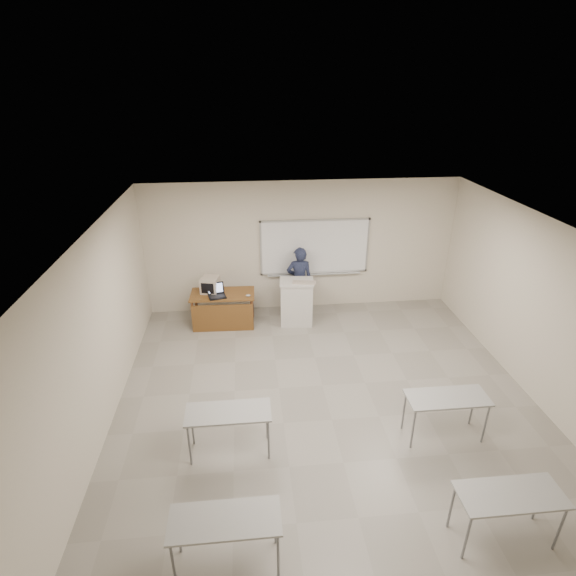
{
  "coord_description": "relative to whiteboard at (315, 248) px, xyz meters",
  "views": [
    {
      "loc": [
        -1.26,
        -5.51,
        4.97
      ],
      "look_at": [
        -0.49,
        2.2,
        1.33
      ],
      "focal_mm": 28.0,
      "sensor_mm": 36.0,
      "label": 1
    }
  ],
  "objects": [
    {
      "name": "floor",
      "position": [
        -0.3,
        -3.97,
        -1.49
      ],
      "size": [
        7.0,
        8.0,
        0.01
      ],
      "primitive_type": "cube",
      "color": "gray",
      "rests_on": "ground"
    },
    {
      "name": "mouse",
      "position": [
        -1.55,
        -0.87,
        -0.71
      ],
      "size": [
        0.12,
        0.09,
        0.04
      ],
      "primitive_type": "ellipsoid",
      "rotation": [
        0.0,
        0.0,
        0.26
      ],
      "color": "#9A9DA1",
      "rests_on": "instructor_desk"
    },
    {
      "name": "podium",
      "position": [
        -0.5,
        -0.77,
        -0.97
      ],
      "size": [
        0.72,
        0.53,
        1.02
      ],
      "rotation": [
        0.0,
        0.0,
        -0.09
      ],
      "color": "#BDB8B2",
      "rests_on": "floor"
    },
    {
      "name": "laptop",
      "position": [
        -2.2,
        -0.79,
        -0.67
      ],
      "size": [
        0.36,
        0.33,
        0.26
      ],
      "rotation": [
        0.0,
        0.0,
        0.24
      ],
      "color": "black",
      "rests_on": "instructor_desk"
    },
    {
      "name": "crt_monitor",
      "position": [
        -2.35,
        -0.54,
        -0.57
      ],
      "size": [
        0.36,
        0.41,
        0.34
      ],
      "rotation": [
        0.0,
        0.0,
        -0.25
      ],
      "color": "#B2A392",
      "rests_on": "instructor_desk"
    },
    {
      "name": "whiteboard",
      "position": [
        0.0,
        0.0,
        0.0
      ],
      "size": [
        2.48,
        0.1,
        1.31
      ],
      "color": "white",
      "rests_on": "floor"
    },
    {
      "name": "presenter",
      "position": [
        -0.38,
        -0.27,
        -0.68
      ],
      "size": [
        0.6,
        0.41,
        1.6
      ],
      "primitive_type": "imported",
      "rotation": [
        0.0,
        0.0,
        3.09
      ],
      "color": "black",
      "rests_on": "floor"
    },
    {
      "name": "instructor_desk",
      "position": [
        -2.1,
        -0.78,
        -0.95
      ],
      "size": [
        1.37,
        0.69,
        0.75
      ],
      "rotation": [
        0.0,
        0.0,
        -0.03
      ],
      "color": "brown",
      "rests_on": "floor"
    },
    {
      "name": "student_desks",
      "position": [
        -0.3,
        -5.32,
        -0.81
      ],
      "size": [
        4.4,
        2.2,
        0.73
      ],
      "color": "gray",
      "rests_on": "floor"
    },
    {
      "name": "keyboard",
      "position": [
        -0.35,
        -0.89,
        -0.45
      ],
      "size": [
        0.52,
        0.25,
        0.03
      ],
      "primitive_type": "cube",
      "rotation": [
        0.0,
        0.0,
        -0.17
      ],
      "color": "#B2A392",
      "rests_on": "podium"
    }
  ]
}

